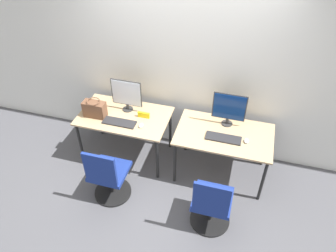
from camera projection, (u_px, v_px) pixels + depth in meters
ground_plane at (165, 181)px, 4.47m from camera, size 20.00×20.00×0.00m
wall_back at (183, 60)px, 4.20m from camera, size 12.00×0.05×2.80m
desk_left at (125, 120)px, 4.47m from camera, size 1.22×0.74×0.72m
monitor_left at (126, 94)px, 4.36m from camera, size 0.42×0.14×0.46m
keyboard_left at (119, 122)px, 4.29m from camera, size 0.44×0.16×0.02m
mouse_left at (141, 125)px, 4.24m from camera, size 0.06×0.09×0.03m
office_chair_left at (108, 178)px, 4.05m from camera, size 0.48×0.48×0.88m
desk_right at (224, 138)px, 4.18m from camera, size 1.22×0.74×0.72m
monitor_right at (229, 108)px, 4.13m from camera, size 0.42×0.14×0.46m
keyboard_right at (223, 138)px, 4.06m from camera, size 0.44×0.16×0.02m
mouse_right at (246, 141)px, 4.01m from camera, size 0.06×0.09×0.03m
office_chair_right at (211, 206)px, 3.73m from camera, size 0.48×0.48×0.88m
handbag at (95, 109)px, 4.34m from camera, size 0.30×0.18×0.25m
placard_left at (144, 115)px, 4.37m from camera, size 0.16×0.03×0.08m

